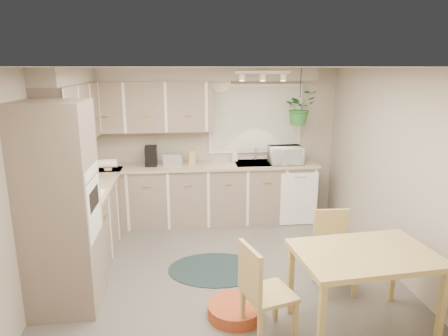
{
  "coord_description": "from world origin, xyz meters",
  "views": [
    {
      "loc": [
        -0.47,
        -4.21,
        2.39
      ],
      "look_at": [
        0.03,
        0.55,
        1.19
      ],
      "focal_mm": 32.0,
      "sensor_mm": 36.0,
      "label": 1
    }
  ],
  "objects_px": {
    "braided_rug": "(216,269)",
    "chair_left": "(269,291)",
    "chair_back": "(335,253)",
    "dining_table": "(362,290)",
    "microwave": "(286,153)",
    "pet_bed": "(236,310)"
  },
  "relations": [
    {
      "from": "chair_back",
      "to": "pet_bed",
      "type": "height_order",
      "value": "chair_back"
    },
    {
      "from": "chair_back",
      "to": "pet_bed",
      "type": "relative_size",
      "value": 1.58
    },
    {
      "from": "microwave",
      "to": "braided_rug",
      "type": "bearing_deg",
      "value": -131.63
    },
    {
      "from": "dining_table",
      "to": "chair_back",
      "type": "distance_m",
      "value": 0.68
    },
    {
      "from": "chair_left",
      "to": "microwave",
      "type": "relative_size",
      "value": 1.82
    },
    {
      "from": "chair_back",
      "to": "braided_rug",
      "type": "distance_m",
      "value": 1.45
    },
    {
      "from": "microwave",
      "to": "chair_back",
      "type": "bearing_deg",
      "value": -91.47
    },
    {
      "from": "chair_back",
      "to": "braided_rug",
      "type": "relative_size",
      "value": 0.75
    },
    {
      "from": "chair_left",
      "to": "chair_back",
      "type": "bearing_deg",
      "value": 112.11
    },
    {
      "from": "dining_table",
      "to": "chair_left",
      "type": "xyz_separation_m",
      "value": [
        -0.88,
        -0.03,
        0.07
      ]
    },
    {
      "from": "chair_left",
      "to": "braided_rug",
      "type": "relative_size",
      "value": 0.79
    },
    {
      "from": "pet_bed",
      "to": "microwave",
      "type": "height_order",
      "value": "microwave"
    },
    {
      "from": "chair_back",
      "to": "microwave",
      "type": "xyz_separation_m",
      "value": [
        -0.04,
        2.08,
        0.67
      ]
    },
    {
      "from": "braided_rug",
      "to": "microwave",
      "type": "height_order",
      "value": "microwave"
    },
    {
      "from": "pet_bed",
      "to": "chair_left",
      "type": "bearing_deg",
      "value": -52.31
    },
    {
      "from": "braided_rug",
      "to": "microwave",
      "type": "distance_m",
      "value": 2.23
    },
    {
      "from": "dining_table",
      "to": "braided_rug",
      "type": "bearing_deg",
      "value": 134.96
    },
    {
      "from": "braided_rug",
      "to": "chair_left",
      "type": "bearing_deg",
      "value": -73.86
    },
    {
      "from": "braided_rug",
      "to": "microwave",
      "type": "bearing_deg",
      "value": 50.84
    },
    {
      "from": "dining_table",
      "to": "pet_bed",
      "type": "height_order",
      "value": "dining_table"
    },
    {
      "from": "chair_left",
      "to": "braided_rug",
      "type": "xyz_separation_m",
      "value": [
        -0.37,
        1.28,
        -0.45
      ]
    },
    {
      "from": "dining_table",
      "to": "microwave",
      "type": "relative_size",
      "value": 2.47
    }
  ]
}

